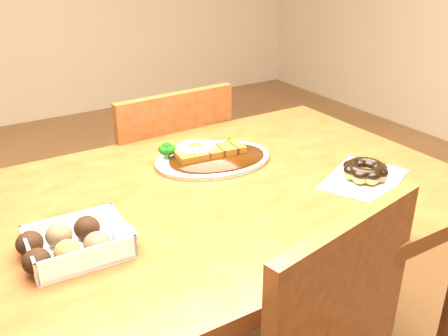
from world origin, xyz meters
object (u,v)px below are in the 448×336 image
pon_de_ring (365,171)px  table (218,224)px  donut_box (76,242)px  chair_far (162,192)px  katsu_curry_plate (211,156)px

pon_de_ring → table: bearing=156.4°
donut_box → table: bearing=13.6°
table → donut_box: (-0.37, -0.09, 0.13)m
donut_box → pon_de_ring: donut_box is taller
table → chair_far: 0.57m
chair_far → donut_box: (-0.46, -0.62, 0.30)m
chair_far → pon_de_ring: chair_far is taller
donut_box → pon_de_ring: 0.71m
table → katsu_curry_plate: 0.20m
chair_far → katsu_curry_plate: bearing=83.7°
chair_far → pon_de_ring: (0.25, -0.68, 0.29)m
table → katsu_curry_plate: katsu_curry_plate is taller
table → donut_box: bearing=-166.4°
katsu_curry_plate → pon_de_ring: 0.40m
chair_far → katsu_curry_plate: (-0.02, -0.39, 0.29)m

